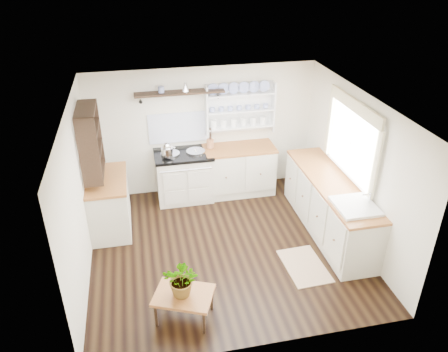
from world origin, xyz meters
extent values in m
cube|color=black|center=(0.00, 0.00, 0.00)|extent=(4.00, 3.80, 0.01)
cube|color=silver|center=(0.00, 1.90, 1.15)|extent=(4.00, 0.02, 2.30)
cube|color=silver|center=(2.00, 0.00, 1.15)|extent=(0.02, 3.80, 2.30)
cube|color=silver|center=(-2.00, 0.00, 1.15)|extent=(0.02, 3.80, 2.30)
cube|color=white|center=(0.00, 0.00, 2.30)|extent=(4.00, 3.80, 0.01)
cube|color=white|center=(1.96, 0.15, 1.50)|extent=(0.04, 1.40, 1.00)
cube|color=white|center=(1.94, 0.15, 1.50)|extent=(0.02, 1.50, 1.10)
cube|color=beige|center=(1.92, 0.15, 2.08)|extent=(0.04, 1.55, 0.18)
cube|color=beige|center=(-0.41, 1.57, 0.42)|extent=(0.96, 0.63, 0.85)
cube|color=black|center=(-0.41, 1.57, 0.87)|extent=(1.00, 0.67, 0.05)
cylinder|color=silver|center=(-0.63, 1.57, 0.91)|extent=(0.33, 0.33, 0.03)
cylinder|color=silver|center=(-0.19, 1.57, 0.91)|extent=(0.33, 0.33, 0.03)
cylinder|color=silver|center=(-0.41, 1.22, 0.75)|extent=(0.87, 0.02, 0.02)
cube|color=beige|center=(0.60, 1.60, 0.44)|extent=(1.25, 0.60, 0.88)
cube|color=brown|center=(0.60, 1.60, 0.88)|extent=(1.27, 0.63, 0.04)
cube|color=beige|center=(1.70, 0.10, 0.44)|extent=(0.60, 2.40, 0.88)
cube|color=brown|center=(1.70, 0.10, 0.88)|extent=(0.62, 2.43, 0.04)
cube|color=white|center=(1.70, -0.65, 0.80)|extent=(0.55, 0.60, 0.28)
cylinder|color=silver|center=(1.90, -0.65, 1.00)|extent=(0.02, 0.02, 0.22)
cube|color=beige|center=(-1.70, 0.90, 0.44)|extent=(0.60, 1.10, 0.88)
cube|color=brown|center=(-1.70, 0.90, 0.88)|extent=(0.62, 1.13, 0.04)
cube|color=white|center=(0.65, 1.88, 1.55)|extent=(1.20, 0.03, 0.90)
cube|color=white|center=(0.65, 1.79, 1.55)|extent=(1.20, 0.22, 0.02)
cylinder|color=navy|center=(0.65, 1.80, 1.82)|extent=(0.20, 0.02, 0.20)
cube|color=black|center=(-0.40, 1.77, 1.92)|extent=(1.50, 0.24, 0.04)
cone|color=black|center=(-1.05, 1.84, 1.81)|extent=(0.06, 0.20, 0.06)
cone|color=black|center=(0.25, 1.84, 1.81)|extent=(0.06, 0.20, 0.06)
cube|color=black|center=(-1.84, 0.90, 1.55)|extent=(0.28, 0.80, 1.05)
cylinder|color=#A5653C|center=(0.09, 1.68, 0.99)|extent=(0.13, 0.13, 0.15)
cube|color=brown|center=(-0.79, -1.29, 0.36)|extent=(0.84, 0.73, 0.04)
cylinder|color=black|center=(-1.14, -1.35, 0.17)|extent=(0.04, 0.04, 0.34)
cylinder|color=black|center=(-0.99, -0.99, 0.17)|extent=(0.04, 0.04, 0.34)
cylinder|color=black|center=(-0.59, -1.59, 0.17)|extent=(0.04, 0.04, 0.34)
cylinder|color=black|center=(-0.44, -1.22, 0.17)|extent=(0.04, 0.04, 0.34)
imported|color=#3F7233|center=(-0.79, -1.29, 0.62)|extent=(0.54, 0.52, 0.48)
cube|color=#896C4F|center=(1.02, -0.69, 0.01)|extent=(0.59, 0.87, 0.02)
camera|label=1|loc=(-1.13, -5.26, 4.16)|focal=35.00mm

